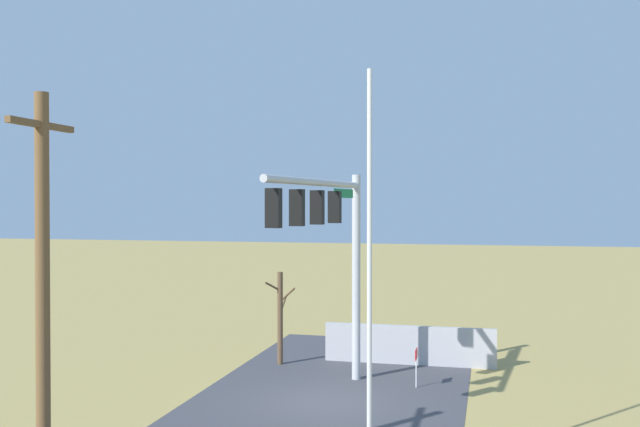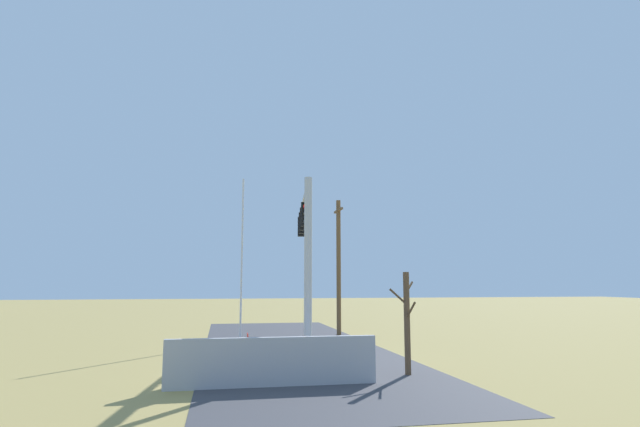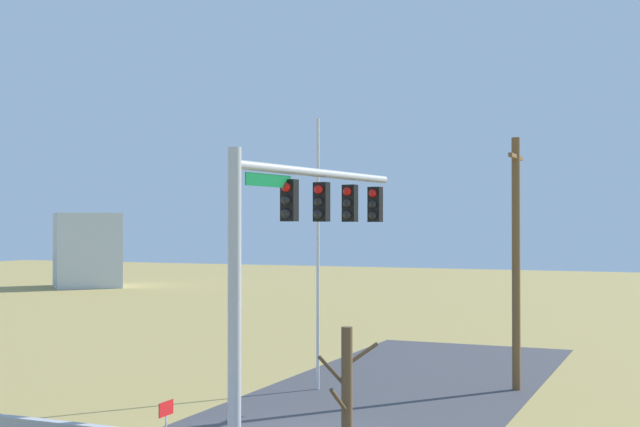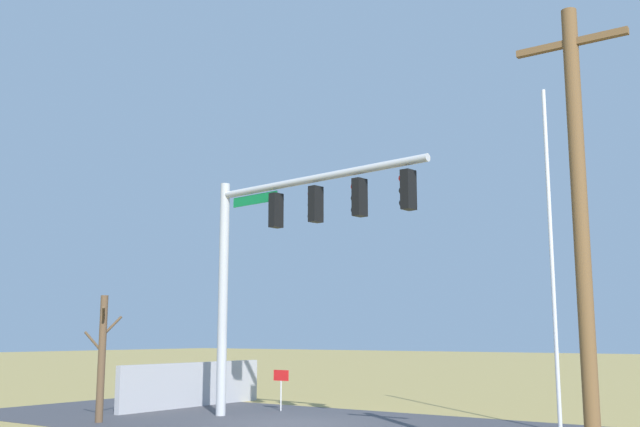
{
  "view_description": "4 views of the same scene",
  "coord_description": "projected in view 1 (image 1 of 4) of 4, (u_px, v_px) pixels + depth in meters",
  "views": [
    {
      "loc": [
        -19.95,
        -4.66,
        5.81
      ],
      "look_at": [
        -1.65,
        -0.22,
        5.53
      ],
      "focal_mm": 39.69,
      "sensor_mm": 36.0,
      "label": 1
    },
    {
      "loc": [
        20.49,
        -3.32,
        2.96
      ],
      "look_at": [
        -0.55,
        0.74,
        5.92
      ],
      "focal_mm": 28.39,
      "sensor_mm": 36.0,
      "label": 2
    },
    {
      "loc": [
        18.62,
        8.23,
        5.14
      ],
      "look_at": [
        -0.87,
        -0.01,
        5.41
      ],
      "focal_mm": 48.54,
      "sensor_mm": 36.0,
      "label": 3
    },
    {
      "loc": [
        -11.95,
        15.81,
        2.28
      ],
      "look_at": [
        -0.61,
        -0.34,
        5.51
      ],
      "focal_mm": 41.64,
      "sensor_mm": 36.0,
      "label": 4
    }
  ],
  "objects": [
    {
      "name": "ground_plane",
      "position": [
        326.0,
        402.0,
        20.57
      ],
      "size": [
        160.0,
        160.0,
        0.0
      ],
      "primitive_type": "plane",
      "color": "#9E894C"
    },
    {
      "name": "retaining_fence",
      "position": [
        409.0,
        345.0,
        25.39
      ],
      "size": [
        0.2,
        6.14,
        1.4
      ],
      "primitive_type": "cube",
      "color": "#A8A8AD",
      "rests_on": "ground_plane"
    },
    {
      "name": "signal_mast",
      "position": [
        332.0,
        234.0,
        20.97
      ],
      "size": [
        7.31,
        1.11,
        6.74
      ],
      "color": "#B2B5BA",
      "rests_on": "ground_plane"
    },
    {
      "name": "utility_pole",
      "position": [
        43.0,
        296.0,
        13.04
      ],
      "size": [
        1.9,
        0.26,
        7.85
      ],
      "color": "brown",
      "rests_on": "ground_plane"
    },
    {
      "name": "open_sign",
      "position": [
        416.0,
        359.0,
        22.2
      ],
      "size": [
        0.56,
        0.04,
        1.22
      ],
      "color": "silver",
      "rests_on": "ground_plane"
    },
    {
      "name": "flagpole",
      "position": [
        369.0,
        283.0,
        13.95
      ],
      "size": [
        0.1,
        0.1,
        8.46
      ],
      "primitive_type": "cylinder",
      "color": "silver",
      "rests_on": "ground_plane"
    },
    {
      "name": "sidewalk_corner",
      "position": [
        362.0,
        372.0,
        24.24
      ],
      "size": [
        6.0,
        6.0,
        0.01
      ],
      "primitive_type": "cube",
      "color": "#B7B5AD",
      "rests_on": "ground_plane"
    },
    {
      "name": "bare_tree",
      "position": [
        280.0,
        316.0,
        25.42
      ],
      "size": [
        1.27,
        1.02,
        3.33
      ],
      "color": "brown",
      "rests_on": "ground_plane"
    }
  ]
}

